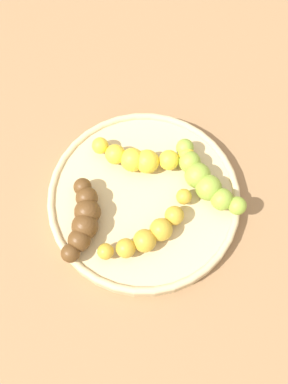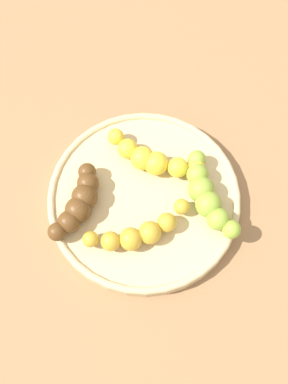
% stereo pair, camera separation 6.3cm
% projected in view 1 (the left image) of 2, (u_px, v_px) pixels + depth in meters
% --- Properties ---
extents(ground_plane, '(2.40, 2.40, 0.00)m').
position_uv_depth(ground_plane, '(144.00, 202.00, 0.66)').
color(ground_plane, '#936D47').
extents(fruit_bowl, '(0.26, 0.26, 0.02)m').
position_uv_depth(fruit_bowl, '(144.00, 199.00, 0.65)').
color(fruit_bowl, '#D1B784').
rests_on(fruit_bowl, ground_plane).
extents(banana_green, '(0.10, 0.10, 0.03)m').
position_uv_depth(banana_green, '(205.00, 180.00, 0.64)').
color(banana_green, '#8CAD38').
rests_on(banana_green, fruit_bowl).
extents(banana_yellow, '(0.05, 0.14, 0.03)m').
position_uv_depth(banana_yellow, '(142.00, 158.00, 0.65)').
color(banana_yellow, yellow).
rests_on(banana_yellow, fruit_bowl).
extents(banana_overripe, '(0.12, 0.04, 0.03)m').
position_uv_depth(banana_overripe, '(84.00, 219.00, 0.62)').
color(banana_overripe, '#593819').
rests_on(banana_overripe, fruit_bowl).
extents(banana_spotted, '(0.10, 0.11, 0.03)m').
position_uv_depth(banana_spotted, '(151.00, 232.00, 0.61)').
color(banana_spotted, gold).
rests_on(banana_spotted, fruit_bowl).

